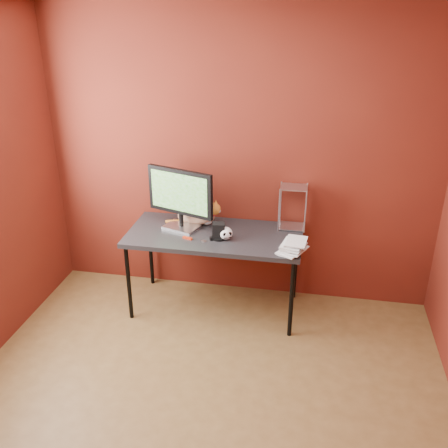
% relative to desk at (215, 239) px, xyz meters
% --- Properties ---
extents(room, '(3.52, 3.52, 2.61)m').
position_rel_desk_xyz_m(room, '(0.15, -1.37, 0.75)').
color(room, brown).
rests_on(room, ground).
extents(desk, '(1.50, 0.70, 0.75)m').
position_rel_desk_xyz_m(desk, '(0.00, 0.00, 0.00)').
color(desk, black).
rests_on(desk, ground).
extents(monitor, '(0.61, 0.28, 0.54)m').
position_rel_desk_xyz_m(monitor, '(-0.31, 0.05, 0.35)').
color(monitor, '#B4B5B9').
rests_on(monitor, desk).
extents(cat, '(0.50, 0.22, 0.24)m').
position_rel_desk_xyz_m(cat, '(-0.20, 0.18, 0.13)').
color(cat, '#C8692A').
rests_on(cat, desk).
extents(skull_mug, '(0.11, 0.12, 0.11)m').
position_rel_desk_xyz_m(skull_mug, '(0.12, -0.10, 0.11)').
color(skull_mug, white).
rests_on(skull_mug, desk).
extents(speaker, '(0.12, 0.12, 0.14)m').
position_rel_desk_xyz_m(speaker, '(0.05, -0.09, 0.12)').
color(speaker, black).
rests_on(speaker, desk).
extents(book_stack, '(0.25, 0.27, 1.10)m').
position_rel_desk_xyz_m(book_stack, '(0.61, -0.19, 0.60)').
color(book_stack, beige).
rests_on(book_stack, desk).
extents(wire_rack, '(0.24, 0.20, 0.39)m').
position_rel_desk_xyz_m(wire_rack, '(0.64, 0.25, 0.24)').
color(wire_rack, '#B4B5B9').
rests_on(wire_rack, desk).
extents(pocket_knife, '(0.09, 0.05, 0.02)m').
position_rel_desk_xyz_m(pocket_knife, '(-0.20, -0.15, 0.06)').
color(pocket_knife, '#AC260D').
rests_on(pocket_knife, desk).
extents(black_gadget, '(0.07, 0.05, 0.03)m').
position_rel_desk_xyz_m(black_gadget, '(0.01, -0.13, 0.06)').
color(black_gadget, black).
rests_on(black_gadget, desk).
extents(washer, '(0.04, 0.04, 0.00)m').
position_rel_desk_xyz_m(washer, '(-0.06, -0.16, 0.05)').
color(washer, '#B4B5B9').
rests_on(washer, desk).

